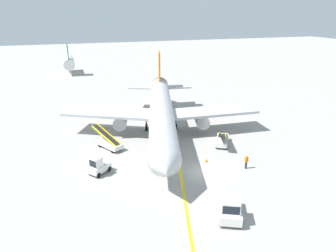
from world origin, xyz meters
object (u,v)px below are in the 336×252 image
(baggage_tug_near_wing, at_px, (99,166))
(belt_loader_forward_hold, at_px, (109,143))
(airliner, at_px, (161,112))
(safety_cone_nose_left, at_px, (107,128))
(belt_loader_aft_hold, at_px, (222,139))
(pushback_tug, at_px, (230,208))
(ground_crew_marshaller, at_px, (246,161))
(safety_cone_nose_right, at_px, (206,160))

(baggage_tug_near_wing, relative_size, belt_loader_forward_hold, 0.54)
(airliner, xyz_separation_m, safety_cone_nose_left, (-7.33, 4.49, -3.20))
(belt_loader_aft_hold, bearing_deg, pushback_tug, -115.37)
(airliner, relative_size, baggage_tug_near_wing, 12.95)
(baggage_tug_near_wing, distance_m, belt_loader_aft_hold, 16.79)
(pushback_tug, bearing_deg, airliner, 89.64)
(belt_loader_forward_hold, bearing_deg, ground_crew_marshaller, -36.73)
(safety_cone_nose_right, bearing_deg, belt_loader_aft_hold, 43.44)
(baggage_tug_near_wing, bearing_deg, pushback_tug, -49.17)
(belt_loader_forward_hold, xyz_separation_m, safety_cone_nose_left, (0.60, 7.09, -0.56))
(airliner, height_order, safety_cone_nose_left, airliner)
(pushback_tug, relative_size, belt_loader_aft_hold, 0.82)
(airliner, bearing_deg, belt_loader_aft_hold, -43.71)
(airliner, height_order, belt_loader_aft_hold, airliner)
(airliner, xyz_separation_m, belt_loader_forward_hold, (-7.93, -2.61, -2.64))
(ground_crew_marshaller, height_order, safety_cone_nose_left, ground_crew_marshaller)
(pushback_tug, height_order, belt_loader_forward_hold, belt_loader_forward_hold)
(safety_cone_nose_right, bearing_deg, airliner, 103.81)
(baggage_tug_near_wing, height_order, ground_crew_marshaller, baggage_tug_near_wing)
(belt_loader_aft_hold, bearing_deg, safety_cone_nose_right, -136.56)
(baggage_tug_near_wing, distance_m, belt_loader_forward_hold, 6.73)
(pushback_tug, xyz_separation_m, belt_loader_forward_hold, (-7.80, 17.82, -0.22))
(ground_crew_marshaller, bearing_deg, airliner, 114.93)
(pushback_tug, bearing_deg, safety_cone_nose_left, 106.13)
(safety_cone_nose_left, bearing_deg, safety_cone_nose_right, -56.13)
(ground_crew_marshaller, relative_size, safety_cone_nose_left, 3.86)
(belt_loader_aft_hold, distance_m, safety_cone_nose_left, 17.60)
(airliner, relative_size, safety_cone_nose_left, 78.95)
(baggage_tug_near_wing, distance_m, ground_crew_marshaller, 16.55)
(airliner, distance_m, safety_cone_nose_right, 10.93)
(pushback_tug, xyz_separation_m, ground_crew_marshaller, (6.20, 7.37, -0.08))
(belt_loader_aft_hold, height_order, safety_cone_nose_left, belt_loader_aft_hold)
(airliner, relative_size, safety_cone_nose_right, 78.95)
(pushback_tug, distance_m, belt_loader_aft_hold, 15.65)
(pushback_tug, relative_size, ground_crew_marshaller, 2.39)
(ground_crew_marshaller, distance_m, safety_cone_nose_left, 22.08)
(belt_loader_aft_hold, relative_size, safety_cone_nose_left, 11.22)
(airliner, bearing_deg, safety_cone_nose_left, 148.54)
(airliner, xyz_separation_m, baggage_tug_near_wing, (-9.99, -9.02, -2.49))
(baggage_tug_near_wing, relative_size, ground_crew_marshaller, 1.58)
(baggage_tug_near_wing, height_order, belt_loader_forward_hold, belt_loader_forward_hold)
(safety_cone_nose_left, xyz_separation_m, safety_cone_nose_right, (9.83, -14.64, 0.00))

